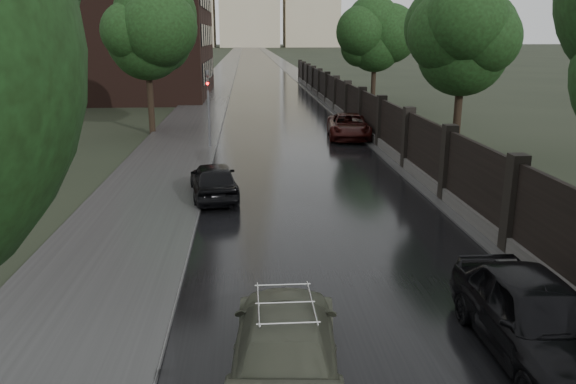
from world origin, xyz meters
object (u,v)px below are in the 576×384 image
(volga_sedan, at_px, (285,340))
(hatchback_left, at_px, (214,180))
(traffic_light, at_px, (208,102))
(car_right_near, at_px, (535,317))
(tree_left_far, at_px, (147,43))
(tree_right_c, at_px, (375,45))
(tree_right_b, at_px, (463,52))
(car_right_far, at_px, (349,126))

(volga_sedan, xyz_separation_m, hatchback_left, (-1.80, 11.04, 0.02))
(traffic_light, relative_size, car_right_near, 0.88)
(tree_left_far, height_order, traffic_light, tree_left_far)
(tree_right_c, bearing_deg, car_right_near, -97.81)
(car_right_near, bearing_deg, tree_left_far, 113.60)
(traffic_light, relative_size, volga_sedan, 0.90)
(tree_right_b, distance_m, car_right_far, 8.21)
(tree_right_b, xyz_separation_m, traffic_light, (-11.80, 2.99, -2.55))
(traffic_light, xyz_separation_m, car_right_near, (7.01, -19.96, -1.62))
(volga_sedan, bearing_deg, car_right_far, -98.18)
(tree_left_far, xyz_separation_m, hatchback_left, (4.40, -14.14, -4.57))
(tree_right_c, relative_size, car_right_far, 1.41)
(tree_left_far, distance_m, tree_right_c, 18.45)
(tree_right_b, xyz_separation_m, volga_sedan, (-9.30, -17.18, -4.30))
(tree_right_c, xyz_separation_m, car_right_near, (-4.79, -34.96, -4.17))
(car_right_far, bearing_deg, tree_left_far, 174.30)
(tree_left_far, height_order, volga_sedan, tree_left_far)
(volga_sedan, bearing_deg, car_right_near, -172.62)
(volga_sedan, relative_size, hatchback_left, 1.13)
(traffic_light, bearing_deg, car_right_far, 19.36)
(tree_left_far, distance_m, hatchback_left, 15.50)
(tree_left_far, distance_m, volga_sedan, 26.34)
(tree_right_b, distance_m, car_right_near, 18.11)
(tree_right_c, xyz_separation_m, car_right_far, (-4.10, -12.30, -4.26))
(traffic_light, xyz_separation_m, hatchback_left, (0.70, -9.14, -1.73))
(tree_right_c, bearing_deg, volga_sedan, -104.81)
(tree_right_b, xyz_separation_m, car_right_near, (-4.79, -16.96, -4.17))
(tree_left_far, relative_size, tree_right_b, 1.05)
(traffic_light, bearing_deg, car_right_near, -70.66)
(car_right_far, bearing_deg, volga_sedan, -97.11)
(car_right_near, bearing_deg, car_right_far, 88.64)
(tree_right_b, relative_size, car_right_near, 1.54)
(traffic_light, distance_m, hatchback_left, 9.32)
(car_right_near, bearing_deg, volga_sedan, -176.85)
(traffic_light, xyz_separation_m, car_right_far, (7.70, 2.71, -1.71))
(tree_left_far, relative_size, hatchback_left, 1.88)
(traffic_light, height_order, volga_sedan, traffic_light)
(tree_right_b, xyz_separation_m, car_right_far, (-4.10, 5.70, -4.26))
(tree_right_c, distance_m, car_right_near, 35.54)
(tree_right_b, relative_size, hatchback_left, 1.78)
(tree_right_b, relative_size, tree_right_c, 1.00)
(car_right_far, bearing_deg, traffic_light, -154.94)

